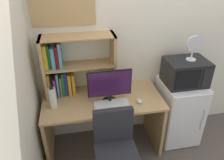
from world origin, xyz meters
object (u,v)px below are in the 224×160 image
object	(u,v)px
desk_fan	(194,46)
water_bottle	(53,98)
monitor	(110,85)
wall_corkboard	(62,3)
hutch_bookshelf	(68,67)
microwave	(185,72)
mini_fridge	(178,111)
desk_chair	(116,156)
keyboard	(111,104)
computer_mouse	(139,101)

from	to	relation	value
desk_fan	water_bottle	bearing A→B (deg)	-177.29
monitor	wall_corkboard	size ratio (longest dim) A/B	0.72
desk_fan	hutch_bookshelf	bearing A→B (deg)	172.33
microwave	desk_fan	size ratio (longest dim) A/B	1.63
desk_fan	monitor	bearing A→B (deg)	-174.52
hutch_bookshelf	desk_fan	size ratio (longest dim) A/B	2.74
mini_fridge	desk_chair	distance (m)	1.09
monitor	desk_fan	bearing A→B (deg)	5.48
keyboard	microwave	distance (m)	0.95
monitor	desk_fan	world-z (taller)	desk_fan
keyboard	desk_chair	world-z (taller)	desk_chair
hutch_bookshelf	monitor	bearing A→B (deg)	-33.44
hutch_bookshelf	mini_fridge	world-z (taller)	hutch_bookshelf
mini_fridge	water_bottle	bearing A→B (deg)	-177.11
computer_mouse	desk_fan	distance (m)	0.84
water_bottle	microwave	world-z (taller)	microwave
mini_fridge	keyboard	bearing A→B (deg)	-170.46
computer_mouse	monitor	bearing A→B (deg)	166.59
keyboard	mini_fridge	size ratio (longest dim) A/B	0.46
monitor	computer_mouse	distance (m)	0.38
monitor	wall_corkboard	distance (m)	0.96
hutch_bookshelf	computer_mouse	bearing A→B (deg)	-25.58
water_bottle	microwave	xyz separation A→B (m)	(1.51, 0.08, 0.11)
hutch_bookshelf	keyboard	size ratio (longest dim) A/B	2.10
water_bottle	mini_fridge	size ratio (longest dim) A/B	0.30
microwave	keyboard	bearing A→B (deg)	-170.28
monitor	computer_mouse	bearing A→B (deg)	-13.41
wall_corkboard	microwave	bearing A→B (deg)	-12.16
water_bottle	desk_fan	xyz separation A→B (m)	(1.55, 0.07, 0.43)
keyboard	wall_corkboard	distance (m)	1.15
computer_mouse	microwave	xyz separation A→B (m)	(0.60, 0.17, 0.21)
computer_mouse	water_bottle	bearing A→B (deg)	174.20
microwave	desk_chair	size ratio (longest dim) A/B	0.54
microwave	wall_corkboard	xyz separation A→B (m)	(-1.32, 0.28, 0.77)
desk_fan	mini_fridge	bearing A→B (deg)	175.84
water_bottle	wall_corkboard	xyz separation A→B (m)	(0.19, 0.36, 0.88)
desk_chair	water_bottle	bearing A→B (deg)	140.61
monitor	keyboard	bearing A→B (deg)	-85.80
computer_mouse	water_bottle	size ratio (longest dim) A/B	0.34
monitor	microwave	bearing A→B (deg)	6.08
mini_fridge	hutch_bookshelf	bearing A→B (deg)	172.23
desk_fan	desk_chair	world-z (taller)	desk_fan
desk_chair	wall_corkboard	xyz separation A→B (m)	(-0.38, 0.83, 1.35)
desk_fan	wall_corkboard	size ratio (longest dim) A/B	0.44
hutch_bookshelf	wall_corkboard	bearing A→B (deg)	84.17
water_bottle	computer_mouse	bearing A→B (deg)	-5.80
hutch_bookshelf	monitor	size ratio (longest dim) A/B	1.67
computer_mouse	desk_chair	xyz separation A→B (m)	(-0.34, -0.38, -0.37)
mini_fridge	desk_fan	world-z (taller)	desk_fan
monitor	hutch_bookshelf	bearing A→B (deg)	146.56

